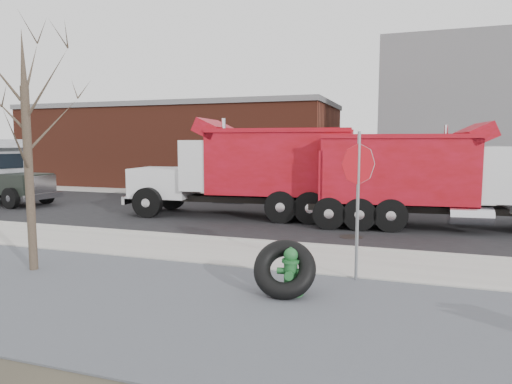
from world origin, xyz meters
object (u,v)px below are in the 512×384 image
(stop_sign, at_px, (358,181))
(dump_truck_red_a, at_px, (429,176))
(dump_truck_red_b, at_px, (252,168))
(fire_hydrant, at_px, (291,274))
(truck_tire, at_px, (285,269))

(stop_sign, height_order, dump_truck_red_a, dump_truck_red_a)
(dump_truck_red_a, relative_size, dump_truck_red_b, 0.97)
(stop_sign, bearing_deg, fire_hydrant, -151.51)
(fire_hydrant, relative_size, truck_tire, 0.71)
(fire_hydrant, bearing_deg, stop_sign, 44.96)
(stop_sign, bearing_deg, dump_truck_red_a, 53.82)
(fire_hydrant, distance_m, truck_tire, 0.15)
(stop_sign, relative_size, dump_truck_red_a, 0.36)
(fire_hydrant, bearing_deg, dump_truck_red_a, 65.39)
(truck_tire, bearing_deg, dump_truck_red_b, 113.11)
(truck_tire, xyz_separation_m, dump_truck_red_b, (-3.51, 8.23, 1.35))
(truck_tire, relative_size, dump_truck_red_b, 0.15)
(truck_tire, distance_m, dump_truck_red_b, 9.05)
(stop_sign, distance_m, dump_truck_red_a, 6.83)
(fire_hydrant, relative_size, dump_truck_red_a, 0.11)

